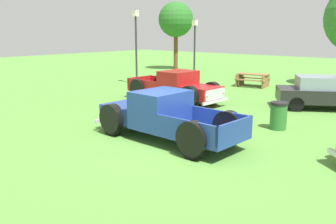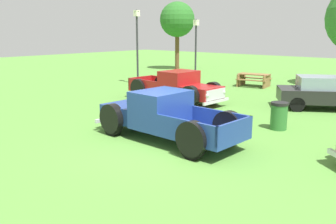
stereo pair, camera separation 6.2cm
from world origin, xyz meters
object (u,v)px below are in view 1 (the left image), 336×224
object	(u,v)px
picnic_table	(253,78)
oak_tree_west	(176,20)
pickup_truck_behind_right	(179,88)
lamp_post_far	(136,46)
lamp_post_near	(195,49)
trash_can	(279,116)
pickup_truck_foreground	(160,116)
sedan_distant_a	(328,92)

from	to	relation	value
picnic_table	oak_tree_west	distance (m)	11.64
pickup_truck_behind_right	lamp_post_far	xyz separation A→B (m)	(-5.72, 2.85, 1.70)
lamp_post_near	pickup_truck_behind_right	bearing A→B (deg)	-58.73
pickup_truck_behind_right	trash_can	bearing A→B (deg)	-14.92
pickup_truck_foreground	oak_tree_west	distance (m)	21.36
pickup_truck_foreground	picnic_table	xyz separation A→B (m)	(-3.04, 11.86, -0.23)
sedan_distant_a	trash_can	distance (m)	4.58
pickup_truck_foreground	lamp_post_near	world-z (taller)	lamp_post_near
trash_can	oak_tree_west	bearing A→B (deg)	139.50
sedan_distant_a	picnic_table	xyz separation A→B (m)	(-5.59, 3.84, -0.25)
trash_can	oak_tree_west	size ratio (longest dim) A/B	0.17
sedan_distant_a	lamp_post_near	world-z (taller)	lamp_post_near
picnic_table	sedan_distant_a	bearing A→B (deg)	-34.46
pickup_truck_foreground	sedan_distant_a	distance (m)	8.42
lamp_post_near	oak_tree_west	bearing A→B (deg)	138.55
lamp_post_near	sedan_distant_a	bearing A→B (deg)	-19.27
lamp_post_near	lamp_post_far	world-z (taller)	lamp_post_far
sedan_distant_a	oak_tree_west	size ratio (longest dim) A/B	0.79
lamp_post_far	oak_tree_west	distance (m)	9.86
pickup_truck_behind_right	lamp_post_far	bearing A→B (deg)	153.55
sedan_distant_a	lamp_post_far	world-z (taller)	lamp_post_far
picnic_table	oak_tree_west	bearing A→B (deg)	154.59
sedan_distant_a	lamp_post_near	distance (m)	10.35
picnic_table	pickup_truck_foreground	bearing A→B (deg)	-75.63
lamp_post_far	pickup_truck_behind_right	bearing A→B (deg)	-26.45
lamp_post_near	oak_tree_west	world-z (taller)	oak_tree_west
trash_can	lamp_post_near	bearing A→B (deg)	140.10
sedan_distant_a	picnic_table	size ratio (longest dim) A/B	2.23
pickup_truck_foreground	lamp_post_far	xyz separation A→B (m)	(-8.93, 7.80, 1.69)
lamp_post_near	lamp_post_far	xyz separation A→B (m)	(-1.80, -3.62, 0.27)
pickup_truck_foreground	pickup_truck_behind_right	size ratio (longest dim) A/B	1.01
sedan_distant_a	lamp_post_near	size ratio (longest dim) A/B	1.11
lamp_post_near	pickup_truck_foreground	bearing A→B (deg)	-58.01
pickup_truck_behind_right	lamp_post_far	distance (m)	6.61
pickup_truck_behind_right	picnic_table	size ratio (longest dim) A/B	2.45
pickup_truck_foreground	trash_can	xyz separation A→B (m)	(2.38, 3.46, -0.25)
pickup_truck_foreground	lamp_post_far	distance (m)	11.97
pickup_truck_foreground	picnic_table	world-z (taller)	pickup_truck_foreground
pickup_truck_foreground	pickup_truck_behind_right	distance (m)	5.90
lamp_post_near	trash_can	world-z (taller)	lamp_post_near
lamp_post_far	trash_can	world-z (taller)	lamp_post_far
picnic_table	lamp_post_near	bearing A→B (deg)	-173.70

